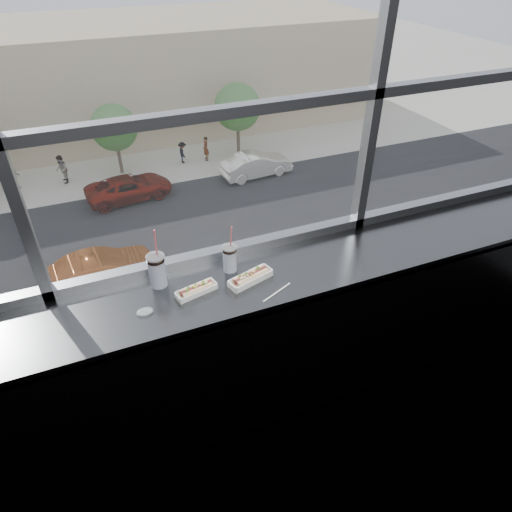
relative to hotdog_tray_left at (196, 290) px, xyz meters
name	(u,v)px	position (x,y,z in m)	size (l,w,h in m)	color
wall_back_lower	(223,320)	(0.23, 0.28, -0.57)	(6.00, 6.00, 0.00)	black
window_glass	(206,50)	(0.23, 0.30, 1.18)	(6.00, 6.00, 0.00)	silver
window_mullions	(208,51)	(0.23, 0.28, 1.18)	(6.00, 0.08, 2.40)	gray
counter	(235,286)	(0.23, 0.01, -0.05)	(6.00, 0.55, 0.06)	#4F5051
counter_fascia	(252,377)	(0.23, -0.25, -0.57)	(6.00, 0.04, 1.04)	#4F5051
hotdog_tray_left	(196,290)	(0.00, 0.00, 0.00)	(0.25, 0.13, 0.06)	white
hotdog_tray_right	(251,277)	(0.32, -0.02, 0.00)	(0.29, 0.16, 0.07)	white
soda_cup_left	(157,269)	(-0.18, 0.15, 0.09)	(0.11, 0.11, 0.39)	white
soda_cup_right	(230,257)	(0.25, 0.13, 0.07)	(0.09, 0.09, 0.32)	white
loose_straw	(277,292)	(0.42, -0.17, -0.02)	(0.01, 0.01, 0.22)	white
wrapper	(145,311)	(-0.30, -0.06, -0.01)	(0.09, 0.07, 0.02)	silver
plaza_ground	(76,109)	(0.23, 43.78, -12.12)	(120.00, 120.00, 0.00)	beige
plaza_near	(169,436)	(0.23, 7.28, -12.10)	(50.00, 14.00, 0.04)	beige
street_asphalt	(112,237)	(0.23, 20.28, -12.09)	(80.00, 10.00, 0.06)	black
far_sidewalk	(95,177)	(0.23, 28.28, -12.10)	(80.00, 6.00, 0.04)	beige
far_building	(70,79)	(0.23, 38.28, -8.12)	(50.00, 14.00, 8.00)	tan
car_far_b	(129,184)	(1.94, 24.28, -11.10)	(5.80, 2.42, 1.93)	#680900
car_near_c	(100,265)	(-0.70, 16.28, -10.97)	(6.59, 2.75, 2.20)	brown
car_far_c	(256,161)	(10.38, 24.28, -11.00)	(6.40, 2.67, 2.13)	white
pedestrian_c	(182,151)	(6.38, 28.26, -11.17)	(0.81, 0.61, 1.83)	#66605B
pedestrian_a	(12,174)	(-4.64, 28.48, -11.06)	(0.91, 0.68, 2.05)	#66605B
pedestrian_d	(206,146)	(8.04, 28.06, -11.05)	(0.92, 0.69, 2.08)	#66605B
pedestrian_b	(61,167)	(-1.72, 28.16, -10.96)	(1.00, 0.75, 2.25)	#66605B
tree_center	(114,128)	(2.03, 28.28, -8.92)	(3.02, 3.02, 4.73)	#47382B
tree_right	(237,107)	(10.62, 28.28, -8.62)	(3.30, 3.30, 5.16)	#47382B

